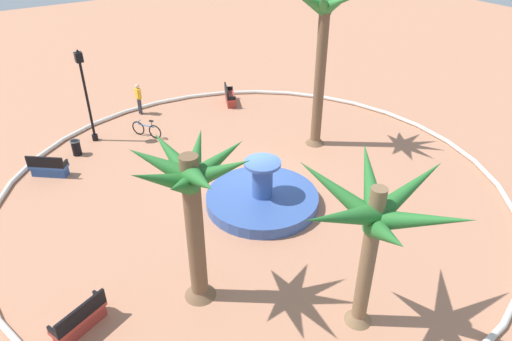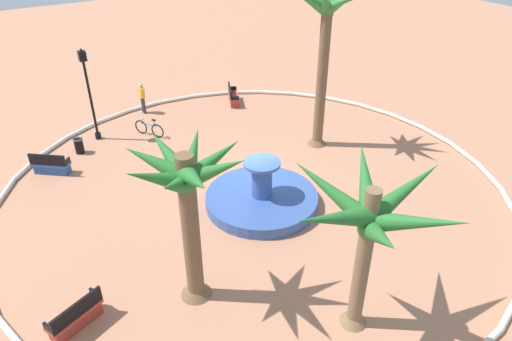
{
  "view_description": "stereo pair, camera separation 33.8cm",
  "coord_description": "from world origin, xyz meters",
  "px_view_note": "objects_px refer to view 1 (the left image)",
  "views": [
    {
      "loc": [
        8.62,
        13.4,
        10.58
      ],
      "look_at": [
        0.12,
        0.37,
        1.0
      ],
      "focal_mm": 32.54,
      "sensor_mm": 36.0,
      "label": 1
    },
    {
      "loc": [
        8.33,
        13.59,
        10.58
      ],
      "look_at": [
        0.12,
        0.37,
        1.0
      ],
      "focal_mm": 32.54,
      "sensor_mm": 36.0,
      "label": 2
    }
  ],
  "objects_px": {
    "palm_tree_near_fountain": "(191,193)",
    "palm_tree_by_curb": "(324,28)",
    "bench_north": "(80,321)",
    "bench_east": "(49,168)",
    "trash_bin": "(76,147)",
    "fountain": "(262,198)",
    "person_cyclist_helmet": "(139,97)",
    "palm_tree_mid_plaza": "(375,219)",
    "lamppost": "(85,89)",
    "bench_west": "(230,98)",
    "bicycle_red_frame": "(147,129)"
  },
  "relations": [
    {
      "from": "bench_west",
      "to": "trash_bin",
      "type": "height_order",
      "value": "bench_west"
    },
    {
      "from": "palm_tree_mid_plaza",
      "to": "lamppost",
      "type": "xyz_separation_m",
      "value": [
        3.01,
        -15.05,
        -0.98
      ]
    },
    {
      "from": "palm_tree_by_curb",
      "to": "palm_tree_mid_plaza",
      "type": "distance_m",
      "value": 10.81
    },
    {
      "from": "lamppost",
      "to": "trash_bin",
      "type": "relative_size",
      "value": 6.16
    },
    {
      "from": "palm_tree_near_fountain",
      "to": "bicycle_red_frame",
      "type": "xyz_separation_m",
      "value": [
        -2.61,
        -10.73,
        -3.37
      ]
    },
    {
      "from": "fountain",
      "to": "bench_west",
      "type": "distance_m",
      "value": 9.96
    },
    {
      "from": "palm_tree_by_curb",
      "to": "bench_east",
      "type": "relative_size",
      "value": 4.64
    },
    {
      "from": "palm_tree_by_curb",
      "to": "bicycle_red_frame",
      "type": "bearing_deg",
      "value": -38.03
    },
    {
      "from": "palm_tree_near_fountain",
      "to": "bench_west",
      "type": "height_order",
      "value": "palm_tree_near_fountain"
    },
    {
      "from": "bench_west",
      "to": "person_cyclist_helmet",
      "type": "bearing_deg",
      "value": -16.71
    },
    {
      "from": "bench_east",
      "to": "bench_west",
      "type": "relative_size",
      "value": 0.94
    },
    {
      "from": "fountain",
      "to": "bench_north",
      "type": "bearing_deg",
      "value": 16.33
    },
    {
      "from": "palm_tree_mid_plaza",
      "to": "person_cyclist_helmet",
      "type": "relative_size",
      "value": 2.84
    },
    {
      "from": "person_cyclist_helmet",
      "to": "bench_west",
      "type": "bearing_deg",
      "value": 163.29
    },
    {
      "from": "palm_tree_mid_plaza",
      "to": "bench_west",
      "type": "distance_m",
      "value": 16.39
    },
    {
      "from": "palm_tree_near_fountain",
      "to": "lamppost",
      "type": "xyz_separation_m",
      "value": [
        -0.34,
        -11.75,
        -1.12
      ]
    },
    {
      "from": "person_cyclist_helmet",
      "to": "bicycle_red_frame",
      "type": "bearing_deg",
      "value": 75.46
    },
    {
      "from": "fountain",
      "to": "palm_tree_by_curb",
      "type": "distance_m",
      "value": 7.66
    },
    {
      "from": "bench_north",
      "to": "bench_east",
      "type": "bearing_deg",
      "value": -97.15
    },
    {
      "from": "palm_tree_by_curb",
      "to": "bench_west",
      "type": "bearing_deg",
      "value": -81.09
    },
    {
      "from": "fountain",
      "to": "bicycle_red_frame",
      "type": "relative_size",
      "value": 2.9
    },
    {
      "from": "lamppost",
      "to": "palm_tree_mid_plaza",
      "type": "bearing_deg",
      "value": 101.3
    },
    {
      "from": "person_cyclist_helmet",
      "to": "trash_bin",
      "type": "bearing_deg",
      "value": 33.37
    },
    {
      "from": "bench_north",
      "to": "bicycle_red_frame",
      "type": "relative_size",
      "value": 1.12
    },
    {
      "from": "palm_tree_by_curb",
      "to": "trash_bin",
      "type": "bearing_deg",
      "value": -27.4
    },
    {
      "from": "person_cyclist_helmet",
      "to": "palm_tree_mid_plaza",
      "type": "bearing_deg",
      "value": 90.09
    },
    {
      "from": "palm_tree_near_fountain",
      "to": "bicycle_red_frame",
      "type": "distance_m",
      "value": 11.54
    },
    {
      "from": "fountain",
      "to": "person_cyclist_helmet",
      "type": "relative_size",
      "value": 2.57
    },
    {
      "from": "bicycle_red_frame",
      "to": "person_cyclist_helmet",
      "type": "distance_m",
      "value": 2.89
    },
    {
      "from": "bicycle_red_frame",
      "to": "bench_north",
      "type": "bearing_deg",
      "value": 59.35
    },
    {
      "from": "bench_west",
      "to": "trash_bin",
      "type": "xyz_separation_m",
      "value": [
        8.87,
        1.26,
        0.04
      ]
    },
    {
      "from": "bench_west",
      "to": "bicycle_red_frame",
      "type": "distance_m",
      "value": 5.64
    },
    {
      "from": "lamppost",
      "to": "trash_bin",
      "type": "bearing_deg",
      "value": 41.35
    },
    {
      "from": "trash_bin",
      "to": "person_cyclist_helmet",
      "type": "relative_size",
      "value": 0.43
    },
    {
      "from": "person_cyclist_helmet",
      "to": "bench_north",
      "type": "bearing_deg",
      "value": 62.47
    },
    {
      "from": "fountain",
      "to": "palm_tree_mid_plaza",
      "type": "relative_size",
      "value": 0.91
    },
    {
      "from": "fountain",
      "to": "bench_east",
      "type": "height_order",
      "value": "fountain"
    },
    {
      "from": "fountain",
      "to": "bench_east",
      "type": "relative_size",
      "value": 2.78
    },
    {
      "from": "palm_tree_by_curb",
      "to": "bench_east",
      "type": "height_order",
      "value": "palm_tree_by_curb"
    },
    {
      "from": "lamppost",
      "to": "person_cyclist_helmet",
      "type": "relative_size",
      "value": 2.67
    },
    {
      "from": "bench_west",
      "to": "bench_north",
      "type": "relative_size",
      "value": 1.0
    },
    {
      "from": "palm_tree_mid_plaza",
      "to": "lamppost",
      "type": "bearing_deg",
      "value": -78.7
    },
    {
      "from": "palm_tree_near_fountain",
      "to": "trash_bin",
      "type": "bearing_deg",
      "value": -85.91
    },
    {
      "from": "palm_tree_by_curb",
      "to": "bench_north",
      "type": "bearing_deg",
      "value": 21.83
    },
    {
      "from": "palm_tree_near_fountain",
      "to": "palm_tree_by_curb",
      "type": "xyz_separation_m",
      "value": [
        -9.1,
        -5.65,
        1.72
      ]
    },
    {
      "from": "lamppost",
      "to": "fountain",
      "type": "bearing_deg",
      "value": 113.41
    },
    {
      "from": "palm_tree_mid_plaza",
      "to": "bicycle_red_frame",
      "type": "distance_m",
      "value": 14.42
    },
    {
      "from": "palm_tree_by_curb",
      "to": "person_cyclist_helmet",
      "type": "height_order",
      "value": "palm_tree_by_curb"
    },
    {
      "from": "palm_tree_mid_plaza",
      "to": "palm_tree_near_fountain",
      "type": "bearing_deg",
      "value": -44.61
    },
    {
      "from": "palm_tree_mid_plaza",
      "to": "bicycle_red_frame",
      "type": "height_order",
      "value": "palm_tree_mid_plaza"
    }
  ]
}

